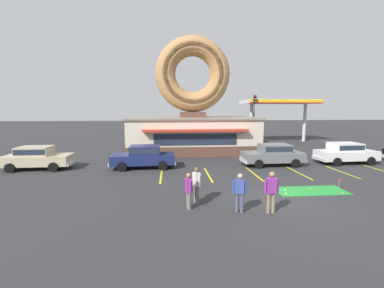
{
  "coord_description": "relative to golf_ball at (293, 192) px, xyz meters",
  "views": [
    {
      "loc": [
        -5.06,
        -10.85,
        4.21
      ],
      "look_at": [
        -3.72,
        5.0,
        2.0
      ],
      "focal_mm": 24.0,
      "sensor_mm": 36.0,
      "label": 1
    }
  ],
  "objects": [
    {
      "name": "parking_stripe_mid_left",
      "position": [
        -0.78,
        3.84,
        -0.05
      ],
      "size": [
        0.12,
        3.6,
        0.01
      ],
      "primitive_type": "cube",
      "color": "yellow",
      "rests_on": "ground"
    },
    {
      "name": "pedestrian_clipboard_woman",
      "position": [
        -5.03,
        -0.99,
        0.85
      ],
      "size": [
        0.37,
        0.56,
        1.64
      ],
      "color": "slate",
      "rests_on": "ground"
    },
    {
      "name": "car_champagne",
      "position": [
        -15.42,
        6.33,
        0.82
      ],
      "size": [
        4.58,
        2.03,
        1.6
      ],
      "color": "#BCAD89",
      "rests_on": "ground"
    },
    {
      "name": "parking_stripe_right",
      "position": [
        8.22,
        3.84,
        -0.05
      ],
      "size": [
        0.12,
        3.6,
        0.01
      ],
      "primitive_type": "cube",
      "color": "yellow",
      "rests_on": "ground"
    },
    {
      "name": "pedestrian_leather_jacket_man",
      "position": [
        -5.43,
        -1.64,
        0.8
      ],
      "size": [
        0.3,
        0.59,
        1.54
      ],
      "color": "slate",
      "rests_on": "ground"
    },
    {
      "name": "parking_stripe_mid_right",
      "position": [
        5.22,
        3.84,
        -0.05
      ],
      "size": [
        0.12,
        3.6,
        0.01
      ],
      "primitive_type": "cube",
      "color": "yellow",
      "rests_on": "ground"
    },
    {
      "name": "trash_bin",
      "position": [
        2.26,
        10.21,
        0.45
      ],
      "size": [
        0.57,
        0.57,
        0.97
      ],
      "color": "#51565B",
      "rests_on": "ground"
    },
    {
      "name": "traffic_light_pole",
      "position": [
        3.55,
        17.21,
        3.66
      ],
      "size": [
        0.28,
        0.47,
        5.8
      ],
      "color": "#595B60",
      "rests_on": "ground"
    },
    {
      "name": "putting_mat",
      "position": [
        0.98,
        0.15,
        -0.04
      ],
      "size": [
        3.6,
        1.48,
        0.03
      ],
      "primitive_type": "cube",
      "color": "green",
      "rests_on": "ground"
    },
    {
      "name": "golf_ball",
      "position": [
        0.0,
        0.0,
        0.0
      ],
      "size": [
        0.04,
        0.04,
        0.04
      ],
      "primitive_type": "sphere",
      "color": "white",
      "rests_on": "putting_mat"
    },
    {
      "name": "ground_plane",
      "position": [
        -1.1,
        -1.16,
        -0.05
      ],
      "size": [
        160.0,
        160.0,
        0.0
      ],
      "primitive_type": "plane",
      "color": "#2D2D30"
    },
    {
      "name": "donut_shop_building",
      "position": [
        -3.99,
        12.79,
        3.69
      ],
      "size": [
        12.3,
        6.75,
        10.96
      ],
      "color": "brown",
      "rests_on": "ground"
    },
    {
      "name": "parking_stripe_centre",
      "position": [
        2.22,
        3.84,
        -0.05
      ],
      "size": [
        0.12,
        3.6,
        0.01
      ],
      "primitive_type": "cube",
      "color": "yellow",
      "rests_on": "ground"
    },
    {
      "name": "car_white",
      "position": [
        7.27,
        6.38,
        0.82
      ],
      "size": [
        4.62,
        2.1,
        1.6
      ],
      "color": "silver",
      "rests_on": "ground"
    },
    {
      "name": "putting_flag_pin",
      "position": [
        2.56,
        0.18,
        0.39
      ],
      "size": [
        0.13,
        0.01,
        0.55
      ],
      "color": "silver",
      "rests_on": "putting_mat"
    },
    {
      "name": "car_navy",
      "position": [
        -8.07,
        6.12,
        0.82
      ],
      "size": [
        4.63,
        2.14,
        1.6
      ],
      "color": "navy",
      "rests_on": "ground"
    },
    {
      "name": "car_grey",
      "position": [
        1.42,
        6.16,
        0.82
      ],
      "size": [
        4.6,
        2.05,
        1.6
      ],
      "color": "slate",
      "rests_on": "ground"
    },
    {
      "name": "gas_station_canopy",
      "position": [
        7.5,
        19.58,
        4.81
      ],
      "size": [
        9.0,
        4.46,
        5.3
      ],
      "color": "silver",
      "rests_on": "ground"
    },
    {
      "name": "parking_stripe_far_left",
      "position": [
        -6.78,
        3.84,
        -0.05
      ],
      "size": [
        0.12,
        3.6,
        0.01
      ],
      "primitive_type": "cube",
      "color": "yellow",
      "rests_on": "ground"
    },
    {
      "name": "pedestrian_hooded_kid",
      "position": [
        -2.15,
        -2.38,
        0.9
      ],
      "size": [
        0.6,
        0.24,
        1.72
      ],
      "color": "#7F7056",
      "rests_on": "ground"
    },
    {
      "name": "mini_donut_mid_centre",
      "position": [
        -0.31,
        0.27,
        -0.0
      ],
      "size": [
        0.13,
        0.13,
        0.04
      ],
      "primitive_type": "torus",
      "color": "#E5C666",
      "rests_on": "putting_mat"
    },
    {
      "name": "pedestrian_blue_sweater_man",
      "position": [
        -3.39,
        -2.21,
        0.85
      ],
      "size": [
        0.55,
        0.37,
        1.62
      ],
      "color": "#474C66",
      "rests_on": "ground"
    },
    {
      "name": "parking_stripe_left",
      "position": [
        -3.78,
        3.84,
        -0.05
      ],
      "size": [
        0.12,
        3.6,
        0.01
      ],
      "primitive_type": "cube",
      "color": "yellow",
      "rests_on": "ground"
    },
    {
      "name": "mini_donut_near_left",
      "position": [
        -0.53,
        -0.28,
        -0.0
      ],
      "size": [
        0.13,
        0.13,
        0.04
      ],
      "primitive_type": "torus",
      "color": "#E5C666",
      "rests_on": "putting_mat"
    },
    {
      "name": "mini_donut_near_right",
      "position": [
        2.32,
        -0.44,
        -0.0
      ],
      "size": [
        0.13,
        0.13,
        0.04
      ],
      "primitive_type": "torus",
      "color": "#D17F47",
      "rests_on": "putting_mat"
    },
    {
      "name": "mini_donut_mid_left",
      "position": [
        1.12,
        0.39,
        -0.0
      ],
      "size": [
        0.13,
        0.13,
        0.04
      ],
      "primitive_type": "torus",
      "color": "#D17F47",
      "rests_on": "putting_mat"
    }
  ]
}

